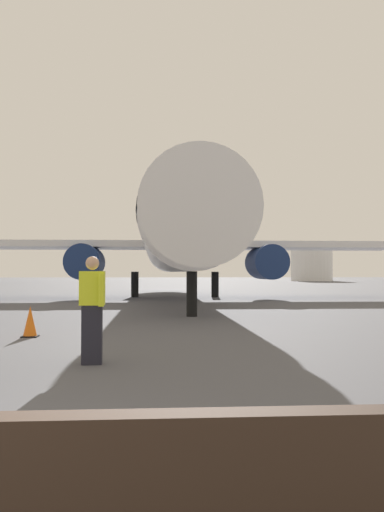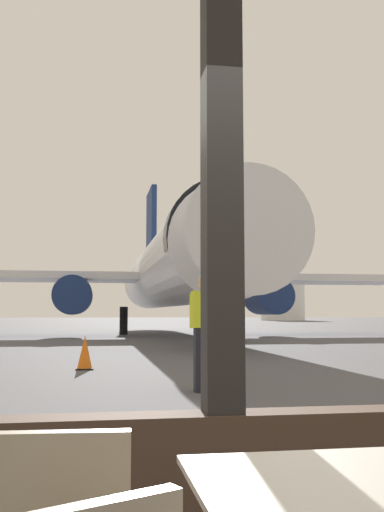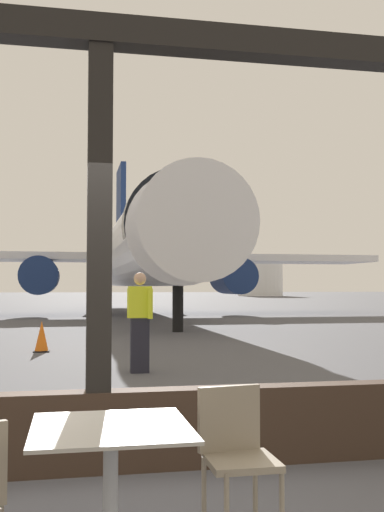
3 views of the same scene
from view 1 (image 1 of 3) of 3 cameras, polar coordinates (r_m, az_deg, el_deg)
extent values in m
plane|color=#4C4C51|center=(43.28, -6.65, -3.68)|extent=(220.00, 220.00, 0.00)
cylinder|color=silver|center=(30.43, -1.67, 1.75)|extent=(3.65, 26.65, 3.65)
cone|color=silver|center=(15.88, 0.54, 4.96)|extent=(3.47, 2.60, 3.47)
cylinder|color=black|center=(17.78, 0.05, 4.72)|extent=(3.72, 0.90, 3.72)
cube|color=silver|center=(31.61, -14.55, 1.13)|extent=(12.21, 4.20, 0.36)
cube|color=silver|center=(32.17, 10.87, 1.06)|extent=(12.21, 4.20, 0.36)
cylinder|color=navy|center=(29.88, -11.29, -0.64)|extent=(1.90, 3.20, 1.90)
cylinder|color=navy|center=(30.31, 7.91, -0.68)|extent=(1.90, 3.20, 1.90)
cube|color=navy|center=(42.63, -2.34, 6.46)|extent=(0.36, 4.40, 5.20)
cylinder|color=black|center=(17.98, -0.02, -4.05)|extent=(0.36, 0.36, 1.51)
cylinder|color=black|center=(32.07, -6.10, -3.02)|extent=(0.44, 0.44, 1.51)
cylinder|color=black|center=(32.26, 2.46, -3.02)|extent=(0.44, 0.44, 1.51)
cube|color=black|center=(8.88, -10.59, -8.23)|extent=(0.32, 0.20, 0.95)
cube|color=yellow|center=(8.82, -10.56, -3.38)|extent=(0.40, 0.22, 0.55)
sphere|color=tan|center=(8.82, -10.55, -0.75)|extent=(0.22, 0.22, 0.22)
cylinder|color=yellow|center=(9.02, -11.45, -3.50)|extent=(0.09, 0.09, 0.52)
cylinder|color=yellow|center=(8.63, -9.64, -3.59)|extent=(0.09, 0.09, 0.52)
cone|color=orange|center=(12.91, -16.83, -6.68)|extent=(0.32, 0.32, 0.71)
cube|color=black|center=(12.94, -16.84, -8.17)|extent=(0.36, 0.36, 0.03)
cylinder|color=white|center=(93.40, 12.59, -0.78)|extent=(6.99, 6.99, 5.94)
camera|label=2|loc=(2.63, -90.77, -6.85)|focal=40.71mm
camera|label=3|loc=(2.83, -134.30, 1.49)|focal=42.65mm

